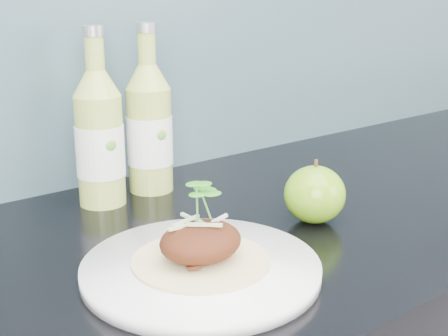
# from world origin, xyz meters

# --- Properties ---
(dinner_plate) EXTENTS (0.35, 0.35, 0.02)m
(dinner_plate) POSITION_xyz_m (-0.10, 1.60, 0.91)
(dinner_plate) COLOR white
(dinner_plate) RESTS_ON kitchen_counter
(pork_taco) EXTENTS (0.16, 0.16, 0.10)m
(pork_taco) POSITION_xyz_m (-0.10, 1.60, 0.94)
(pork_taco) COLOR tan
(pork_taco) RESTS_ON dinner_plate
(green_apple) EXTENTS (0.10, 0.10, 0.09)m
(green_apple) POSITION_xyz_m (0.12, 1.64, 0.94)
(green_apple) COLOR #4A860E
(green_apple) RESTS_ON kitchen_counter
(cider_bottle_left) EXTENTS (0.07, 0.07, 0.27)m
(cider_bottle_left) POSITION_xyz_m (-0.08, 1.89, 1.00)
(cider_bottle_left) COLOR #A7BD4E
(cider_bottle_left) RESTS_ON kitchen_counter
(cider_bottle_right) EXTENTS (0.09, 0.09, 0.27)m
(cider_bottle_right) POSITION_xyz_m (0.01, 1.89, 1.00)
(cider_bottle_right) COLOR #A5B74C
(cider_bottle_right) RESTS_ON kitchen_counter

